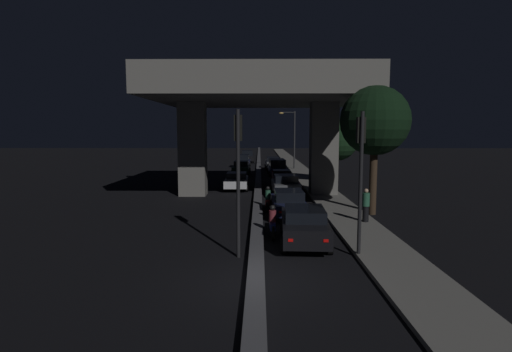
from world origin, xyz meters
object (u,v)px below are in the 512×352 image
Objects in this scene: car_dark_blue_fifth at (277,167)px; pedestrian_on_sidewalk at (366,205)px; car_white_lead_oncoming at (237,181)px; car_dark_green_second_oncoming at (241,168)px; car_dark_blue_third_oncoming at (243,161)px; motorcycle_red_filtering_mid at (268,200)px; car_grey_sixth at (273,163)px; traffic_light_left_of_median at (238,158)px; car_grey_third at (285,185)px; street_lamp at (292,135)px; car_black_fourth_oncoming at (247,156)px; car_dark_blue_second at (288,203)px; car_dark_red_fourth at (282,178)px; traffic_light_right_of_median at (361,159)px; motorcycle_blue_filtering_near at (272,224)px; car_black_lead at (304,224)px.

car_dark_blue_fifth is 2.73× the size of pedestrian_on_sidewalk.
car_white_lead_oncoming is 1.04× the size of car_dark_green_second_oncoming.
car_dark_blue_third_oncoming is 28.52m from motorcycle_red_filtering_mid.
pedestrian_on_sidewalk is (3.76, -28.56, 0.17)m from car_grey_sixth.
car_grey_sixth is at bearing 49.24° from car_dark_blue_third_oncoming.
traffic_light_left_of_median is 14.69m from car_grey_third.
traffic_light_left_of_median is 1.21× the size of car_white_lead_oncoming.
car_dark_blue_fifth is 1.06× the size of car_dark_blue_third_oncoming.
street_lamp is 1.77× the size of car_black_fourth_oncoming.
car_dark_blue_second is 30.11m from car_dark_blue_third_oncoming.
car_dark_red_fourth is 4.40m from car_white_lead_oncoming.
car_dark_blue_third_oncoming reaches higher than car_dark_green_second_oncoming.
car_white_lead_oncoming is (-3.76, 3.52, -0.10)m from car_grey_third.
car_black_fourth_oncoming is at bearing 96.96° from traffic_light_right_of_median.
car_dark_blue_third_oncoming is (-4.03, 23.00, 0.07)m from car_grey_third.
car_dark_green_second_oncoming is 2.39× the size of motorcycle_blue_filtering_near.
car_black_fourth_oncoming reaches higher than car_dark_red_fourth.
car_grey_sixth is at bearing 3.00° from car_black_lead.
car_dark_blue_second is 0.95× the size of car_dark_blue_fifth.
car_white_lead_oncoming is at bearing 157.97° from car_dark_blue_fifth.
street_lamp is 1.57× the size of car_white_lead_oncoming.
car_dark_blue_second is at bearing 177.96° from car_grey_sixth.
motorcycle_blue_filtering_near is at bearing 174.62° from car_dark_blue_fifth.
car_grey_third is 14.82m from car_dark_green_second_oncoming.
car_dark_red_fourth is 17.13m from motorcycle_blue_filtering_near.
traffic_light_left_of_median is at bearing 152.24° from motorcycle_blue_filtering_near.
car_dark_green_second_oncoming reaches higher than car_white_lead_oncoming.
car_grey_sixth is at bearing 97.50° from pedestrian_on_sidewalk.
car_grey_sixth is 16.46m from car_white_lead_oncoming.
car_dark_blue_third_oncoming is at bearing 9.31° from motorcycle_red_filtering_mid.
car_dark_blue_second is at bearing 176.81° from car_dark_blue_fifth.
traffic_light_left_of_median is 1.26× the size of car_dark_blue_second.
street_lamp is 7.53m from car_dark_blue_third_oncoming.
pedestrian_on_sidewalk is at bearing -87.28° from street_lamp.
car_grey_third reaches higher than motorcycle_red_filtering_mid.
traffic_light_left_of_median is 1.26× the size of car_dark_green_second_oncoming.
street_lamp is 31.96m from motorcycle_blue_filtering_near.
car_dark_green_second_oncoming is at bearing 13.37° from car_grey_third.
motorcycle_blue_filtering_near is at bearing -96.16° from street_lamp.
car_dark_blue_fifth reaches higher than car_grey_third.
traffic_light_left_of_median is 3.25× the size of pedestrian_on_sidewalk.
street_lamp is 20.61m from car_grey_third.
street_lamp is at bearing 160.37° from car_white_lead_oncoming.
traffic_light_left_of_median is 8.21m from car_dark_blue_second.
pedestrian_on_sidewalk is at bearing -173.84° from car_dark_blue_fifth.
traffic_light_left_of_median is 0.77× the size of street_lamp.
car_grey_sixth reaches higher than car_dark_green_second_oncoming.
motorcycle_blue_filtering_near is (-3.14, 2.78, -3.07)m from traffic_light_right_of_median.
car_grey_third is 5.72m from car_dark_red_fourth.
street_lamp is 3.72× the size of motorcycle_red_filtering_mid.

